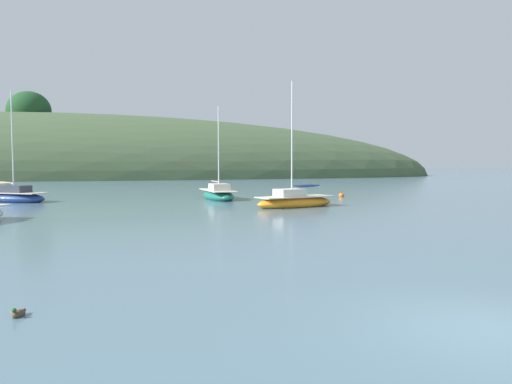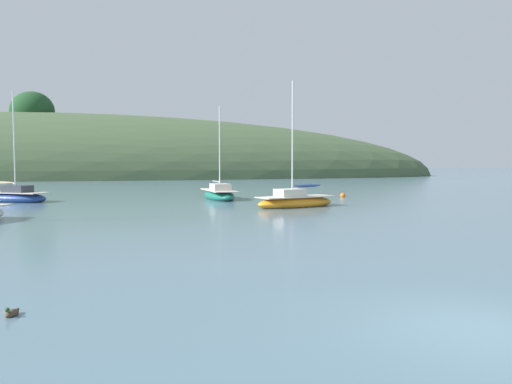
% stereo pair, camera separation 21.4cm
% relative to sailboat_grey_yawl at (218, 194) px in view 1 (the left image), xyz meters
% --- Properties ---
extents(ground_plane, '(400.00, 400.00, 0.00)m').
position_rel_sailboat_grey_yawl_xyz_m(ground_plane, '(0.67, -31.12, -0.36)').
color(ground_plane, slate).
extents(far_shoreline_hill, '(150.00, 36.00, 26.68)m').
position_rel_sailboat_grey_yawl_xyz_m(far_shoreline_hill, '(-24.42, 56.72, -0.30)').
color(far_shoreline_hill, '#425638').
rests_on(far_shoreline_hill, ground).
extents(sailboat_grey_yawl, '(2.61, 6.02, 7.32)m').
position_rel_sailboat_grey_yawl_xyz_m(sailboat_grey_yawl, '(0.00, 0.00, 0.00)').
color(sailboat_grey_yawl, '#196B56').
rests_on(sailboat_grey_yawl, ground).
extents(sailboat_blue_center, '(5.88, 3.60, 8.18)m').
position_rel_sailboat_grey_yawl_xyz_m(sailboat_blue_center, '(3.95, -7.60, 0.00)').
color(sailboat_blue_center, orange).
rests_on(sailboat_blue_center, ground).
extents(sailboat_navy_dinghy, '(5.96, 4.54, 8.14)m').
position_rel_sailboat_grey_yawl_xyz_m(sailboat_navy_dinghy, '(-14.93, 0.39, 0.01)').
color(sailboat_navy_dinghy, navy).
rests_on(sailboat_navy_dinghy, ground).
extents(mooring_buoy_outer, '(0.44, 0.44, 0.54)m').
position_rel_sailboat_grey_yawl_xyz_m(mooring_buoy_outer, '(10.20, 0.23, -0.24)').
color(mooring_buoy_outer, orange).
rests_on(mooring_buoy_outer, ground).
extents(duck_lone_left, '(0.28, 0.42, 0.24)m').
position_rel_sailboat_grey_yawl_xyz_m(duck_lone_left, '(-7.55, -28.64, -0.31)').
color(duck_lone_left, '#473828').
rests_on(duck_lone_left, ground).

